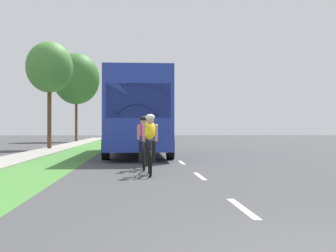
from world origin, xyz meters
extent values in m
plane|color=#424244|center=(0.00, 20.00, 0.00)|extent=(120.00, 120.00, 0.00)
cube|color=#478438|center=(-4.49, 20.00, 0.00)|extent=(2.12, 70.00, 0.01)
cube|color=#9E998E|center=(-6.39, 20.00, 0.00)|extent=(1.67, 70.00, 0.10)
cube|color=white|center=(0.00, 3.00, 0.00)|extent=(0.12, 1.80, 0.01)
cube|color=white|center=(0.00, 7.67, 0.00)|extent=(0.12, 1.80, 0.01)
cube|color=white|center=(0.00, 12.33, 0.00)|extent=(0.12, 1.80, 0.01)
cube|color=white|center=(0.00, 17.00, 0.00)|extent=(0.12, 1.80, 0.01)
cube|color=white|center=(0.00, 21.67, 0.00)|extent=(0.12, 1.80, 0.01)
cube|color=white|center=(0.00, 26.33, 0.00)|extent=(0.12, 1.80, 0.01)
cube|color=white|center=(0.00, 31.00, 0.00)|extent=(0.12, 1.80, 0.01)
cube|color=white|center=(0.00, 35.67, 0.00)|extent=(0.12, 1.80, 0.01)
cube|color=white|center=(0.00, 40.33, 0.00)|extent=(0.12, 1.80, 0.01)
cube|color=white|center=(0.00, 45.00, 0.00)|extent=(0.12, 1.80, 0.01)
cube|color=white|center=(0.00, 49.67, 0.00)|extent=(0.12, 1.80, 0.01)
torus|color=black|center=(-1.26, 8.59, 0.34)|extent=(0.06, 0.68, 0.68)
torus|color=black|center=(-1.26, 7.55, 0.34)|extent=(0.06, 0.68, 0.68)
cylinder|color=black|center=(-1.26, 7.97, 0.52)|extent=(0.04, 0.59, 0.43)
cylinder|color=black|center=(-1.26, 8.25, 0.62)|extent=(0.04, 0.04, 0.55)
cylinder|color=black|center=(-1.26, 8.02, 0.85)|extent=(0.03, 0.55, 0.03)
cylinder|color=black|center=(-1.26, 7.57, 0.86)|extent=(0.42, 0.02, 0.02)
ellipsoid|color=yellow|center=(-1.26, 8.09, 1.18)|extent=(0.30, 0.54, 0.63)
sphere|color=tan|center=(-1.26, 7.81, 1.42)|extent=(0.20, 0.20, 0.20)
ellipsoid|color=white|center=(-1.26, 7.81, 1.50)|extent=(0.24, 0.28, 0.16)
cylinder|color=tan|center=(-1.42, 7.81, 1.10)|extent=(0.07, 0.26, 0.45)
cylinder|color=tan|center=(-1.10, 7.81, 1.10)|extent=(0.07, 0.26, 0.45)
cylinder|color=black|center=(-1.36, 8.17, 0.52)|extent=(0.10, 0.30, 0.60)
cylinder|color=black|center=(-1.16, 8.12, 0.62)|extent=(0.10, 0.25, 0.61)
torus|color=black|center=(-1.39, 10.25, 0.34)|extent=(0.06, 0.68, 0.68)
torus|color=black|center=(-1.39, 9.21, 0.34)|extent=(0.06, 0.68, 0.68)
cylinder|color=maroon|center=(-1.39, 9.63, 0.52)|extent=(0.04, 0.59, 0.43)
cylinder|color=maroon|center=(-1.39, 9.91, 0.62)|extent=(0.04, 0.04, 0.55)
cylinder|color=maroon|center=(-1.39, 9.68, 0.85)|extent=(0.03, 0.55, 0.03)
cylinder|color=black|center=(-1.39, 9.23, 0.86)|extent=(0.42, 0.02, 0.02)
ellipsoid|color=#CC2D8C|center=(-1.39, 9.75, 1.18)|extent=(0.30, 0.54, 0.63)
sphere|color=tan|center=(-1.39, 9.47, 1.42)|extent=(0.20, 0.20, 0.20)
ellipsoid|color=black|center=(-1.39, 9.47, 1.50)|extent=(0.24, 0.28, 0.16)
cylinder|color=tan|center=(-1.55, 9.47, 1.10)|extent=(0.07, 0.26, 0.45)
cylinder|color=tan|center=(-1.23, 9.47, 1.10)|extent=(0.07, 0.26, 0.45)
cylinder|color=black|center=(-1.49, 9.83, 0.52)|extent=(0.10, 0.30, 0.60)
cylinder|color=black|center=(-1.29, 9.78, 0.62)|extent=(0.10, 0.25, 0.61)
cube|color=#23389E|center=(-1.55, 17.68, 1.93)|extent=(2.50, 11.60, 3.10)
cube|color=#1E2833|center=(-1.55, 17.68, 2.33)|extent=(2.52, 10.67, 0.64)
cube|color=#1E2833|center=(-1.55, 11.91, 2.18)|extent=(2.25, 0.06, 1.20)
cylinder|color=black|center=(-2.80, 13.91, 0.48)|extent=(0.28, 0.96, 0.96)
cylinder|color=black|center=(-0.30, 13.91, 0.48)|extent=(0.28, 0.96, 0.96)
cylinder|color=black|center=(-2.80, 20.87, 0.48)|extent=(0.28, 0.96, 0.96)
cylinder|color=black|center=(-0.30, 20.87, 0.48)|extent=(0.28, 0.96, 0.96)
cube|color=#194C2D|center=(-1.72, 35.27, 0.72)|extent=(1.96, 5.10, 0.76)
cube|color=#194C2D|center=(-1.72, 34.50, 1.32)|extent=(1.80, 1.78, 0.64)
cube|color=#1E2833|center=(-1.72, 33.79, 1.30)|extent=(1.67, 0.08, 0.52)
cube|color=#194C2D|center=(-2.63, 36.29, 1.02)|extent=(0.08, 2.81, 0.40)
cube|color=#194C2D|center=(-0.82, 36.29, 1.02)|extent=(0.08, 2.81, 0.40)
cube|color=#194C2D|center=(-1.72, 37.78, 1.02)|extent=(1.80, 0.08, 0.40)
cylinder|color=black|center=(-2.70, 33.74, 0.38)|extent=(0.26, 0.76, 0.76)
cylinder|color=black|center=(-0.74, 33.74, 0.38)|extent=(0.26, 0.76, 0.76)
cylinder|color=black|center=(-2.70, 36.80, 0.38)|extent=(0.26, 0.76, 0.76)
cylinder|color=black|center=(-0.74, 36.80, 0.38)|extent=(0.26, 0.76, 0.76)
cylinder|color=brown|center=(-6.73, 23.31, 1.87)|extent=(0.24, 0.24, 3.74)
ellipsoid|color=#478438|center=(-6.73, 23.31, 4.83)|extent=(2.73, 2.73, 3.01)
cylinder|color=brown|center=(-7.19, 38.68, 2.06)|extent=(0.24, 0.24, 4.11)
ellipsoid|color=#38722D|center=(-7.19, 38.68, 5.83)|extent=(4.30, 4.30, 4.73)
camera|label=1|loc=(-1.59, -3.79, 1.21)|focal=48.63mm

